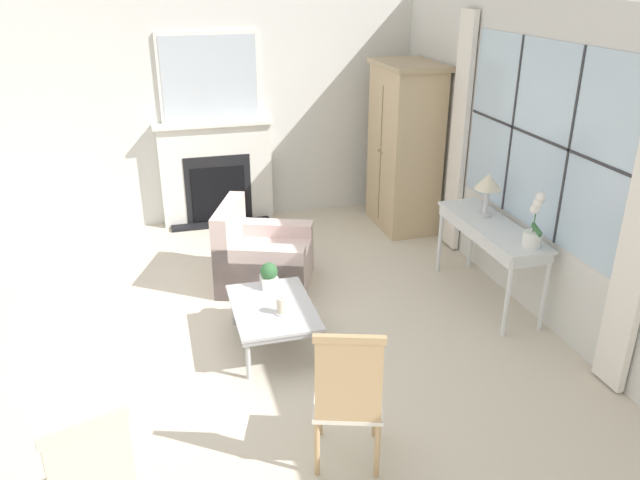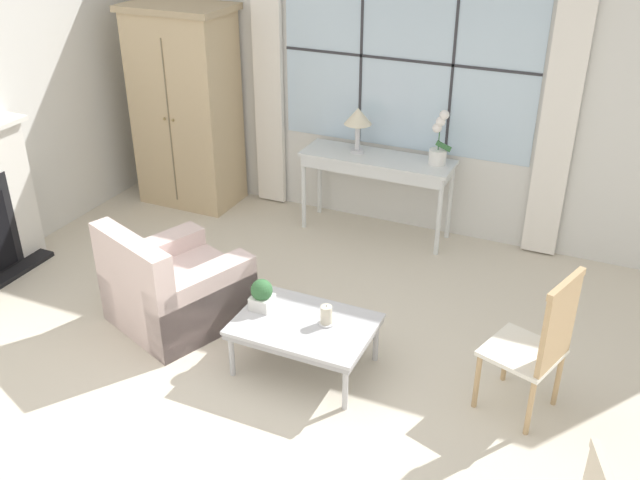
% 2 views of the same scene
% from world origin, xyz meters
% --- Properties ---
extents(ground_plane, '(14.00, 14.00, 0.00)m').
position_xyz_m(ground_plane, '(0.00, 0.00, 0.00)').
color(ground_plane, beige).
extents(wall_back_windowed, '(7.20, 0.14, 2.80)m').
position_xyz_m(wall_back_windowed, '(0.00, 3.02, 1.40)').
color(wall_back_windowed, silver).
rests_on(wall_back_windowed, ground_plane).
extents(wall_left, '(0.06, 7.20, 2.80)m').
position_xyz_m(wall_left, '(-3.03, 0.60, 1.40)').
color(wall_left, silver).
rests_on(wall_left, ground_plane).
extents(fireplace, '(0.34, 1.46, 2.35)m').
position_xyz_m(fireplace, '(-2.91, 0.43, 0.77)').
color(fireplace, black).
rests_on(fireplace, ground_plane).
extents(armoire, '(1.05, 0.67, 2.02)m').
position_xyz_m(armoire, '(-2.18, 2.65, 1.02)').
color(armoire, tan).
rests_on(armoire, ground_plane).
extents(console_table, '(1.43, 0.45, 0.79)m').
position_xyz_m(console_table, '(-0.14, 2.72, 0.70)').
color(console_table, silver).
rests_on(console_table, ground_plane).
extents(table_lamp, '(0.26, 0.26, 0.43)m').
position_xyz_m(table_lamp, '(-0.36, 2.75, 1.12)').
color(table_lamp, silver).
rests_on(table_lamp, console_table).
extents(potted_orchid, '(0.20, 0.16, 0.51)m').
position_xyz_m(potted_orchid, '(0.42, 2.78, 0.98)').
color(potted_orchid, white).
rests_on(potted_orchid, console_table).
extents(armchair_upholstered, '(1.12, 1.14, 0.85)m').
position_xyz_m(armchair_upholstered, '(-1.03, 0.65, 0.28)').
color(armchair_upholstered, beige).
rests_on(armchair_upholstered, ground_plane).
extents(side_chair_wooden, '(0.56, 0.56, 1.06)m').
position_xyz_m(side_chair_wooden, '(1.69, 0.70, 0.58)').
color(side_chair_wooden, white).
rests_on(side_chair_wooden, ground_plane).
extents(coffee_table, '(0.96, 0.67, 0.38)m').
position_xyz_m(coffee_table, '(0.15, 0.53, 0.34)').
color(coffee_table, '#BCBCC1').
rests_on(coffee_table, ground_plane).
extents(potted_plant_small, '(0.16, 0.16, 0.23)m').
position_xyz_m(potted_plant_small, '(-0.21, 0.57, 0.50)').
color(potted_plant_small, white).
rests_on(potted_plant_small, coffee_table).
extents(pillar_candle, '(0.11, 0.11, 0.16)m').
position_xyz_m(pillar_candle, '(0.29, 0.58, 0.45)').
color(pillar_candle, silver).
rests_on(pillar_candle, coffee_table).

